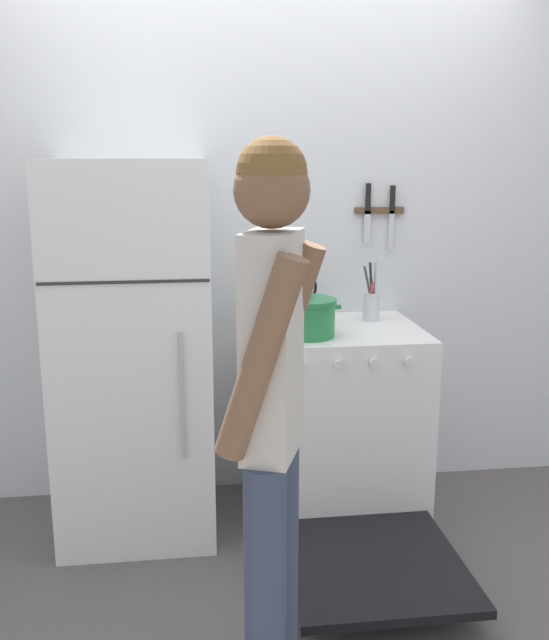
% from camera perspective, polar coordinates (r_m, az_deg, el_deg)
% --- Properties ---
extents(ground_plane, '(14.00, 14.00, 0.00)m').
position_cam_1_polar(ground_plane, '(3.77, -0.78, -12.86)').
color(ground_plane, '#5B5654').
extents(wall_back, '(10.00, 0.06, 2.55)m').
position_cam_1_polar(wall_back, '(3.44, -0.90, 6.84)').
color(wall_back, silver).
rests_on(wall_back, ground_plane).
extents(refrigerator, '(0.66, 0.69, 1.63)m').
position_cam_1_polar(refrigerator, '(3.16, -11.20, -2.42)').
color(refrigerator, white).
rests_on(refrigerator, ground_plane).
extents(stove_range, '(0.74, 1.35, 0.89)m').
position_cam_1_polar(stove_range, '(3.32, 5.14, -8.32)').
color(stove_range, white).
rests_on(stove_range, ground_plane).
extents(dutch_oven_pot, '(0.29, 0.25, 0.19)m').
position_cam_1_polar(dutch_oven_pot, '(3.04, 2.66, 0.23)').
color(dutch_oven_pot, '#237A42').
rests_on(dutch_oven_pot, stove_range).
extents(tea_kettle, '(0.26, 0.21, 0.24)m').
position_cam_1_polar(tea_kettle, '(3.30, 2.10, 0.99)').
color(tea_kettle, black).
rests_on(tea_kettle, stove_range).
extents(utensil_jar, '(0.08, 0.08, 0.28)m').
position_cam_1_polar(utensil_jar, '(3.37, 7.75, 1.26)').
color(utensil_jar, silver).
rests_on(utensil_jar, stove_range).
extents(person, '(0.35, 0.41, 1.69)m').
position_cam_1_polar(person, '(1.98, -0.20, -7.00)').
color(person, '#38425B').
rests_on(person, ground_plane).
extents(wall_knife_strip, '(0.24, 0.03, 0.32)m').
position_cam_1_polar(wall_knife_strip, '(3.50, 8.40, 8.82)').
color(wall_knife_strip, brown).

